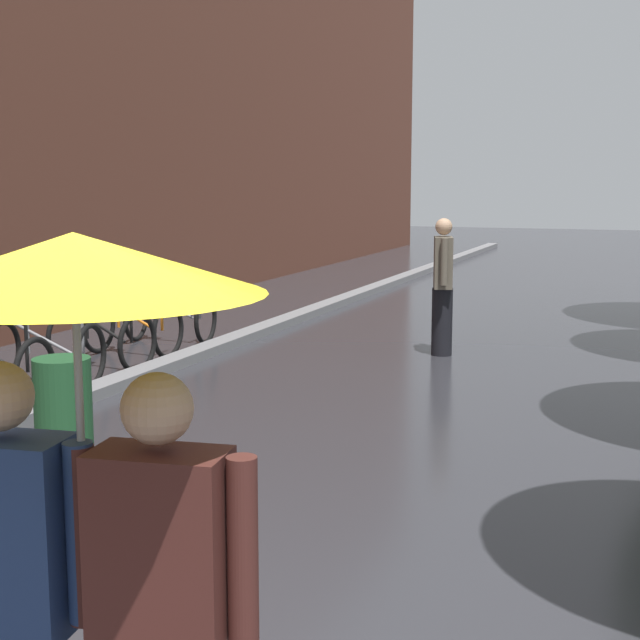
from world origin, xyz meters
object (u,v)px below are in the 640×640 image
Objects in this scene: parked_bicycle_5 at (132,326)px; litter_bin at (63,413)px; pedestrian_walking_midground at (443,286)px; parked_bicycle_6 at (170,315)px; couple_under_umbrella at (80,464)px; parked_bicycle_3 at (46,351)px; parked_bicycle_4 at (101,338)px.

parked_bicycle_5 reaches higher than litter_bin.
litter_bin is 5.78m from pedestrian_walking_midground.
parked_bicycle_6 is 0.56× the size of couple_under_umbrella.
parked_bicycle_3 and parked_bicycle_6 have the same top height.
couple_under_umbrella is at bearing -83.54° from pedestrian_walking_midground.
parked_bicycle_3 is at bearing -88.17° from parked_bicycle_5.
parked_bicycle_3 is 2.97m from litter_bin.
parked_bicycle_6 is at bearing 94.52° from parked_bicycle_4.
litter_bin is at bearing -64.65° from parked_bicycle_5.
parked_bicycle_3 is at bearing -88.19° from parked_bicycle_6.
parked_bicycle_4 is 1.03× the size of parked_bicycle_5.
pedestrian_walking_midground is at bearing 21.53° from parked_bicycle_5.
couple_under_umbrella is (4.66, -8.67, 0.99)m from parked_bicycle_6.
parked_bicycle_4 is 0.55× the size of couple_under_umbrella.
parked_bicycle_4 is 0.66× the size of pedestrian_walking_midground.
parked_bicycle_3 is 0.57× the size of couple_under_umbrella.
litter_bin is (1.94, -4.10, 0.05)m from parked_bicycle_5.
parked_bicycle_6 is at bearing 91.81° from parked_bicycle_3.
pedestrian_walking_midground reaches higher than litter_bin.
couple_under_umbrella is 1.19× the size of pedestrian_walking_midground.
parked_bicycle_5 is at bearing -88.21° from parked_bicycle_6.
pedestrian_walking_midground is (3.63, 0.42, 0.50)m from parked_bicycle_6.
parked_bicycle_3 is at bearing -137.69° from pedestrian_walking_midground.
parked_bicycle_4 reaches higher than litter_bin.
pedestrian_walking_midground is (3.55, 3.23, 0.50)m from parked_bicycle_3.
couple_under_umbrella is 4.57m from litter_bin.
parked_bicycle_5 is 0.64× the size of pedestrian_walking_midground.
parked_bicycle_4 is 1.00× the size of parked_bicycle_6.
parked_bicycle_5 is 1.00m from parked_bicycle_6.
couple_under_umbrella is 2.41× the size of litter_bin.
parked_bicycle_4 is at bearing -85.48° from parked_bicycle_6.
parked_bicycle_3 is 2.80m from parked_bicycle_6.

